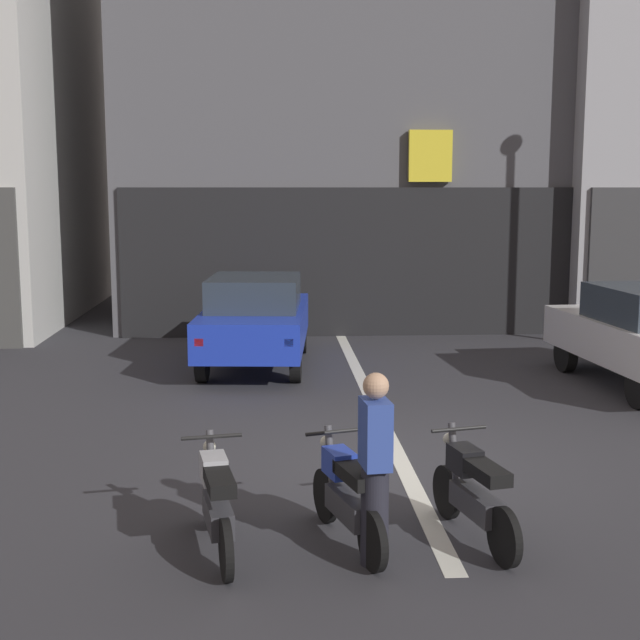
# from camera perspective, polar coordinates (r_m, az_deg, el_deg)

# --- Properties ---
(ground_plane) EXTENTS (120.00, 120.00, 0.00)m
(ground_plane) POSITION_cam_1_polar(r_m,az_deg,el_deg) (10.27, 5.42, -9.40)
(ground_plane) COLOR #333338
(lane_centre_line) EXTENTS (0.20, 18.00, 0.01)m
(lane_centre_line) POSITION_cam_1_polar(r_m,az_deg,el_deg) (16.04, 2.19, -2.75)
(lane_centre_line) COLOR silver
(lane_centre_line) RESTS_ON ground
(building_mid_block) EXTENTS (10.13, 7.89, 10.89)m
(building_mid_block) POSITION_cam_1_polar(r_m,az_deg,el_deg) (22.56, 0.99, 14.40)
(building_mid_block) COLOR #56565B
(building_mid_block) RESTS_ON ground
(car_blue_crossing_near) EXTENTS (2.06, 4.22, 1.64)m
(car_blue_crossing_near) POSITION_cam_1_polar(r_m,az_deg,el_deg) (15.49, -4.28, 0.13)
(car_blue_crossing_near) COLOR black
(car_blue_crossing_near) RESTS_ON ground
(motorcycle_silver_row_leftmost) EXTENTS (0.55, 1.66, 0.98)m
(motorcycle_silver_row_leftmost) POSITION_cam_1_polar(r_m,az_deg,el_deg) (7.80, -6.81, -11.81)
(motorcycle_silver_row_leftmost) COLOR black
(motorcycle_silver_row_leftmost) RESTS_ON ground
(motorcycle_blue_row_left_mid) EXTENTS (0.64, 1.62, 0.98)m
(motorcycle_blue_row_left_mid) POSITION_cam_1_polar(r_m,az_deg,el_deg) (7.91, 1.78, -11.46)
(motorcycle_blue_row_left_mid) COLOR black
(motorcycle_blue_row_left_mid) RESTS_ON ground
(motorcycle_black_row_centre) EXTENTS (0.58, 1.64, 0.98)m
(motorcycle_black_row_centre) POSITION_cam_1_polar(r_m,az_deg,el_deg) (8.11, 10.08, -11.07)
(motorcycle_black_row_centre) COLOR black
(motorcycle_black_row_centre) RESTS_ON ground
(person_by_motorcycles) EXTENTS (0.26, 0.38, 1.67)m
(person_by_motorcycles) POSITION_cam_1_polar(r_m,az_deg,el_deg) (7.39, 3.65, -9.68)
(person_by_motorcycles) COLOR #23232D
(person_by_motorcycles) RESTS_ON ground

